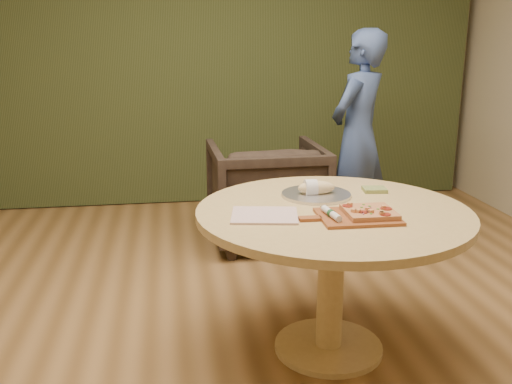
{
  "coord_description": "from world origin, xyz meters",
  "views": [
    {
      "loc": [
        -0.47,
        -2.47,
        1.55
      ],
      "look_at": [
        -0.05,
        0.25,
        0.79
      ],
      "focal_mm": 40.0,
      "sensor_mm": 36.0,
      "label": 1
    }
  ],
  "objects_px": {
    "pedestal_table": "(332,237)",
    "armchair": "(266,188)",
    "person_standing": "(358,135)",
    "pizza_paddle": "(355,217)",
    "flatbread_pizza": "(369,212)",
    "serving_tray": "(316,195)",
    "bread_roll": "(315,188)",
    "cutlery_roll": "(331,213)"
  },
  "relations": [
    {
      "from": "pedestal_table",
      "to": "armchair",
      "type": "distance_m",
      "value": 1.64
    },
    {
      "from": "serving_tray",
      "to": "bread_roll",
      "type": "bearing_deg",
      "value": 180.0
    },
    {
      "from": "flatbread_pizza",
      "to": "cutlery_roll",
      "type": "distance_m",
      "value": 0.18
    },
    {
      "from": "flatbread_pizza",
      "to": "serving_tray",
      "type": "xyz_separation_m",
      "value": [
        -0.15,
        0.39,
        -0.02
      ]
    },
    {
      "from": "cutlery_roll",
      "to": "armchair",
      "type": "distance_m",
      "value": 1.82
    },
    {
      "from": "serving_tray",
      "to": "armchair",
      "type": "height_order",
      "value": "armchair"
    },
    {
      "from": "flatbread_pizza",
      "to": "bread_roll",
      "type": "xyz_separation_m",
      "value": [
        -0.15,
        0.39,
        0.02
      ]
    },
    {
      "from": "pedestal_table",
      "to": "bread_roll",
      "type": "distance_m",
      "value": 0.3
    },
    {
      "from": "pedestal_table",
      "to": "cutlery_roll",
      "type": "height_order",
      "value": "cutlery_roll"
    },
    {
      "from": "pizza_paddle",
      "to": "person_standing",
      "type": "bearing_deg",
      "value": 72.19
    },
    {
      "from": "pizza_paddle",
      "to": "person_standing",
      "type": "relative_size",
      "value": 0.28
    },
    {
      "from": "pizza_paddle",
      "to": "flatbread_pizza",
      "type": "height_order",
      "value": "flatbread_pizza"
    },
    {
      "from": "person_standing",
      "to": "pedestal_table",
      "type": "bearing_deg",
      "value": 25.16
    },
    {
      "from": "pedestal_table",
      "to": "flatbread_pizza",
      "type": "distance_m",
      "value": 0.26
    },
    {
      "from": "serving_tray",
      "to": "armchair",
      "type": "bearing_deg",
      "value": 90.83
    },
    {
      "from": "pizza_paddle",
      "to": "flatbread_pizza",
      "type": "xyz_separation_m",
      "value": [
        0.07,
        0.0,
        0.02
      ]
    },
    {
      "from": "flatbread_pizza",
      "to": "pedestal_table",
      "type": "bearing_deg",
      "value": 128.16
    },
    {
      "from": "pizza_paddle",
      "to": "bread_roll",
      "type": "height_order",
      "value": "bread_roll"
    },
    {
      "from": "serving_tray",
      "to": "person_standing",
      "type": "relative_size",
      "value": 0.22
    },
    {
      "from": "serving_tray",
      "to": "pizza_paddle",
      "type": "bearing_deg",
      "value": -78.24
    },
    {
      "from": "pizza_paddle",
      "to": "bread_roll",
      "type": "relative_size",
      "value": 2.32
    },
    {
      "from": "pizza_paddle",
      "to": "flatbread_pizza",
      "type": "bearing_deg",
      "value": 1.51
    },
    {
      "from": "armchair",
      "to": "bread_roll",
      "type": "bearing_deg",
      "value": 88.98
    },
    {
      "from": "serving_tray",
      "to": "person_standing",
      "type": "bearing_deg",
      "value": 64.08
    },
    {
      "from": "serving_tray",
      "to": "armchair",
      "type": "distance_m",
      "value": 1.43
    },
    {
      "from": "cutlery_roll",
      "to": "serving_tray",
      "type": "distance_m",
      "value": 0.39
    },
    {
      "from": "pedestal_table",
      "to": "serving_tray",
      "type": "xyz_separation_m",
      "value": [
        -0.02,
        0.23,
        0.15
      ]
    },
    {
      "from": "pedestal_table",
      "to": "serving_tray",
      "type": "height_order",
      "value": "serving_tray"
    },
    {
      "from": "serving_tray",
      "to": "person_standing",
      "type": "height_order",
      "value": "person_standing"
    },
    {
      "from": "pedestal_table",
      "to": "armchair",
      "type": "relative_size",
      "value": 1.53
    },
    {
      "from": "cutlery_roll",
      "to": "armchair",
      "type": "relative_size",
      "value": 0.23
    },
    {
      "from": "pizza_paddle",
      "to": "person_standing",
      "type": "xyz_separation_m",
      "value": [
        0.64,
        1.88,
        0.04
      ]
    },
    {
      "from": "pedestal_table",
      "to": "person_standing",
      "type": "xyz_separation_m",
      "value": [
        0.7,
        1.72,
        0.19
      ]
    },
    {
      "from": "serving_tray",
      "to": "person_standing",
      "type": "distance_m",
      "value": 1.65
    },
    {
      "from": "pizza_paddle",
      "to": "armchair",
      "type": "xyz_separation_m",
      "value": [
        -0.1,
        1.78,
        -0.33
      ]
    },
    {
      "from": "bread_roll",
      "to": "cutlery_roll",
      "type": "bearing_deg",
      "value": -93.58
    },
    {
      "from": "person_standing",
      "to": "bread_roll",
      "type": "bearing_deg",
      "value": 21.07
    },
    {
      "from": "cutlery_roll",
      "to": "bread_roll",
      "type": "height_order",
      "value": "bread_roll"
    },
    {
      "from": "pedestal_table",
      "to": "bread_roll",
      "type": "relative_size",
      "value": 6.79
    },
    {
      "from": "pizza_paddle",
      "to": "armchair",
      "type": "bearing_deg",
      "value": 94.33
    },
    {
      "from": "flatbread_pizza",
      "to": "armchair",
      "type": "distance_m",
      "value": 1.82
    },
    {
      "from": "cutlery_roll",
      "to": "person_standing",
      "type": "bearing_deg",
      "value": 60.57
    }
  ]
}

